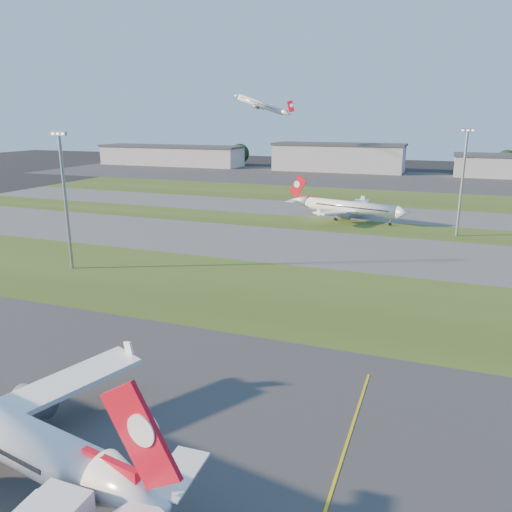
% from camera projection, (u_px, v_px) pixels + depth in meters
% --- Properties ---
extents(grass_strip_a, '(300.00, 34.00, 0.01)m').
position_uv_depth(grass_strip_a, '(357.00, 304.00, 77.94)').
color(grass_strip_a, '#304316').
rests_on(grass_strip_a, ground).
extents(taxiway_a, '(300.00, 32.00, 0.01)m').
position_uv_depth(taxiway_a, '(383.00, 253.00, 107.72)').
color(taxiway_a, '#515154').
rests_on(taxiway_a, ground).
extents(grass_strip_b, '(300.00, 18.00, 0.01)m').
position_uv_depth(grass_strip_b, '(395.00, 230.00, 130.27)').
color(grass_strip_b, '#304316').
rests_on(grass_strip_b, ground).
extents(taxiway_b, '(300.00, 26.00, 0.01)m').
position_uv_depth(taxiway_b, '(402.00, 215.00, 150.12)').
color(taxiway_b, '#515154').
rests_on(taxiway_b, ground).
extents(grass_strip_c, '(300.00, 40.00, 0.01)m').
position_uv_depth(grass_strip_c, '(410.00, 199.00, 179.89)').
color(grass_strip_c, '#304316').
rests_on(grass_strip_c, ground).
extents(apron_far, '(400.00, 80.00, 0.01)m').
position_uv_depth(apron_far, '(419.00, 181.00, 234.02)').
color(apron_far, '#333335').
rests_on(apron_far, ground).
extents(airliner_taxiing, '(33.42, 28.05, 10.65)m').
position_uv_depth(airliner_taxiing, '(349.00, 208.00, 141.18)').
color(airliner_taxiing, white).
rests_on(airliner_taxiing, ground).
extents(airliner_departing, '(29.97, 25.35, 9.35)m').
position_uv_depth(airliner_departing, '(261.00, 105.00, 252.30)').
color(airliner_departing, white).
extents(light_mast_west, '(3.20, 0.70, 25.80)m').
position_uv_depth(light_mast_west, '(65.00, 192.00, 92.70)').
color(light_mast_west, gray).
rests_on(light_mast_west, ground).
extents(light_mast_centre, '(3.20, 0.70, 25.80)m').
position_uv_depth(light_mast_centre, '(463.00, 176.00, 119.43)').
color(light_mast_centre, gray).
rests_on(light_mast_centre, ground).
extents(hangar_far_west, '(91.80, 23.00, 12.20)m').
position_uv_depth(hangar_far_west, '(171.00, 155.00, 310.43)').
color(hangar_far_west, '#94969B').
rests_on(hangar_far_west, ground).
extents(hangar_west, '(71.40, 23.00, 15.20)m').
position_uv_depth(hangar_west, '(338.00, 157.00, 274.35)').
color(hangar_west, '#94969B').
rests_on(hangar_west, ground).
extents(tree_far_west, '(11.00, 11.00, 12.00)m').
position_uv_depth(tree_far_west, '(129.00, 152.00, 335.66)').
color(tree_far_west, black).
rests_on(tree_far_west, ground).
extents(tree_west, '(12.10, 12.10, 13.20)m').
position_uv_depth(tree_west, '(240.00, 154.00, 310.11)').
color(tree_west, black).
rests_on(tree_west, ground).
extents(tree_mid_west, '(9.90, 9.90, 10.80)m').
position_uv_depth(tree_mid_west, '(387.00, 160.00, 276.26)').
color(tree_mid_west, black).
rests_on(tree_mid_west, ground).
extents(tree_mid_east, '(11.55, 11.55, 12.60)m').
position_uv_depth(tree_mid_east, '(506.00, 161.00, 258.31)').
color(tree_mid_east, black).
rests_on(tree_mid_east, ground).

